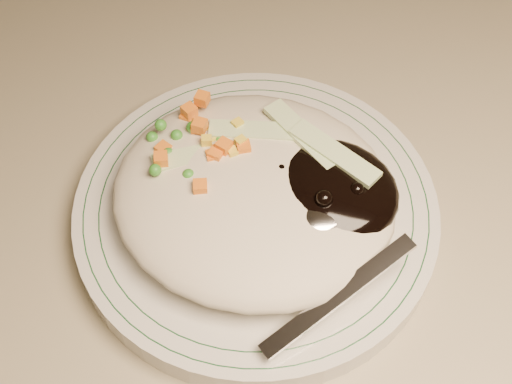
% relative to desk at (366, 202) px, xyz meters
% --- Properties ---
extents(desk, '(1.40, 0.70, 0.74)m').
position_rel_desk_xyz_m(desk, '(0.00, 0.00, 0.00)').
color(desk, gray).
rests_on(desk, ground).
extents(plate, '(0.26, 0.26, 0.02)m').
position_rel_desk_xyz_m(plate, '(-0.06, -0.18, 0.21)').
color(plate, beige).
rests_on(plate, desk).
extents(plate_rim, '(0.24, 0.24, 0.00)m').
position_rel_desk_xyz_m(plate_rim, '(-0.06, -0.18, 0.22)').
color(plate_rim, '#144723').
rests_on(plate_rim, plate).
extents(meal, '(0.21, 0.19, 0.05)m').
position_rel_desk_xyz_m(meal, '(-0.06, -0.18, 0.24)').
color(meal, '#C1B79C').
rests_on(meal, plate).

